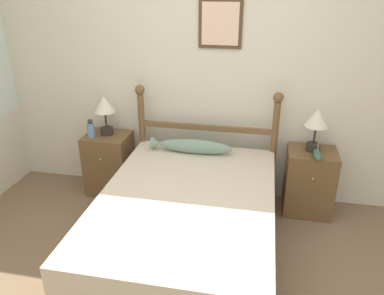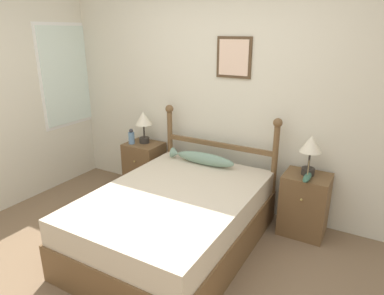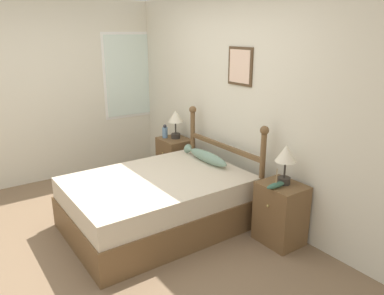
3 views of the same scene
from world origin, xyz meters
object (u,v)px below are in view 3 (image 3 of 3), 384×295
bed (158,202)px  table_lamp_left (176,119)px  nightstand_right (281,213)px  table_lamp_right (286,157)px  fish_pillow (206,156)px  nightstand_left (175,160)px  model_boat (276,185)px  bottle (165,132)px

bed → table_lamp_left: size_ratio=4.78×
nightstand_right → table_lamp_right: table_lamp_right is taller
bed → nightstand_right: bearing=40.5°
table_lamp_right → fish_pillow: (-1.12, -0.14, -0.28)m
nightstand_left → model_boat: (2.05, -0.12, 0.35)m
nightstand_left → bottle: bottle is taller
table_lamp_left → fish_pillow: bearing=-9.1°
bed → model_boat: bearing=35.9°
fish_pillow → nightstand_left: bearing=172.6°
table_lamp_right → model_boat: (0.02, -0.14, -0.25)m
nightstand_right → fish_pillow: bearing=-174.1°
bed → fish_pillow: 0.84m
model_boat → bed: bearing=-144.1°
nightstand_left → fish_pillow: size_ratio=0.83×
nightstand_left → nightstand_right: (2.03, 0.00, 0.00)m
nightstand_left → bottle: size_ratio=3.31×
bed → nightstand_left: nightstand_left is taller
table_lamp_right → fish_pillow: size_ratio=0.52×
nightstand_left → nightstand_right: 2.03m
model_boat → fish_pillow: (-1.14, 0.00, -0.02)m
table_lamp_left → model_boat: table_lamp_left is taller
bed → nightstand_left: bearing=139.5°
bed → fish_pillow: (-0.11, 0.75, 0.36)m
fish_pillow → bed: bearing=-81.6°
model_boat → bottle: bearing=178.9°
bed → table_lamp_left: 1.50m
nightstand_right → table_lamp_left: table_lamp_left is taller
nightstand_right → bottle: (-2.15, -0.08, 0.41)m
bottle → nightstand_left: bearing=31.8°
nightstand_right → table_lamp_left: (-2.03, 0.03, 0.60)m
nightstand_right → model_boat: size_ratio=2.61×
nightstand_left → nightstand_right: bearing=0.0°
table_lamp_left → fish_pillow: table_lamp_left is taller
nightstand_left → table_lamp_left: bearing=99.9°
bed → nightstand_left: size_ratio=3.01×
table_lamp_left → table_lamp_right: same height
nightstand_right → table_lamp_right: bearing=109.3°
nightstand_left → fish_pillow: 0.97m
bottle → fish_pillow: 1.03m
bed → table_lamp_left: bearing=138.7°
table_lamp_right → bed: bearing=-138.7°
table_lamp_right → bottle: size_ratio=2.09×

